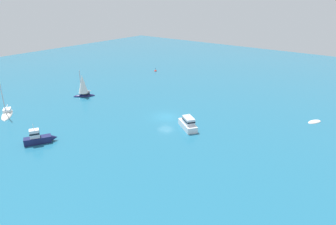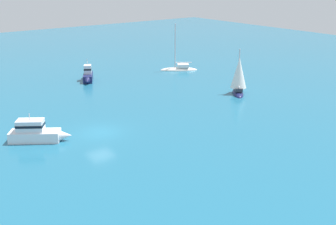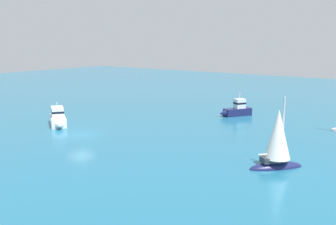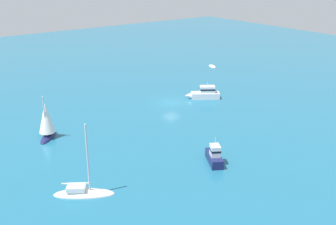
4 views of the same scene
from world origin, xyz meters
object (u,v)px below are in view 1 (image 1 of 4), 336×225
Objects in this scene: launch at (39,138)px; cabin_cruiser at (187,123)px; channel_buoy at (155,71)px; sloop at (83,87)px; tender at (314,122)px; yacht at (7,114)px.

cabin_cruiser is at bearing -9.18° from launch.
channel_buoy is at bearing 47.99° from launch.
sloop is at bearing -175.14° from channel_buoy.
channel_buoy is (10.88, 45.49, 0.01)m from tender.
tender is at bearing 68.43° from yacht.
cabin_cruiser is 1.76× the size of tender.
tender is at bearing 150.24° from sloop.
launch is 3.43× the size of channel_buoy.
tender is at bearing -101.29° from cabin_cruiser.
launch is at bearing 85.68° from cabin_cruiser.
cabin_cruiser is 0.69× the size of yacht.
cabin_cruiser is 39.67m from channel_buoy.
sloop is at bearing 115.04° from yacht.
tender is (15.73, -16.09, -0.86)m from cabin_cruiser.
cabin_cruiser is at bearing 61.86° from yacht.
tender is 46.77m from channel_buoy.
channel_buoy is at bearing -7.80° from cabin_cruiser.
yacht is (-15.70, 29.53, -0.71)m from cabin_cruiser.
channel_buoy is (26.61, 29.40, -0.85)m from cabin_cruiser.
yacht is (-15.49, 2.40, -1.86)m from sloop.
launch is at bearing 75.34° from sloop.
launch is at bearing 24.93° from yacht.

